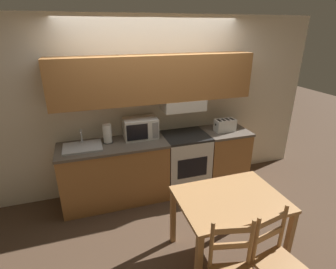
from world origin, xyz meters
TOP-DOWN VIEW (x-y plane):
  - ground_plane at (0.00, 0.00)m, footprint 16.00×16.00m
  - wall_back at (0.01, -0.06)m, footprint 5.20×0.38m
  - lower_counter_main at (-0.67, -0.29)m, footprint 1.49×0.61m
  - lower_counter_right_stub at (1.08, -0.29)m, footprint 0.67×0.61m
  - stove_range at (0.41, -0.29)m, footprint 0.65×0.59m
  - microwave at (-0.25, -0.18)m, footprint 0.48×0.32m
  - toaster at (1.04, -0.32)m, footprint 0.32×0.17m
  - sink_basin at (-1.06, -0.29)m, footprint 0.50×0.37m
  - paper_towel_roll at (-0.72, -0.21)m, footprint 0.14×0.14m
  - dining_table at (0.35, -1.70)m, footprint 1.08×0.79m
  - chair_right_of_table at (0.51, -2.30)m, footprint 0.44×0.44m

SIDE VIEW (x-z plane):
  - ground_plane at x=0.00m, z-range 0.00..0.00m
  - chair_right_of_table at x=0.51m, z-range -0.02..0.88m
  - stove_range at x=0.41m, z-range 0.00..0.89m
  - lower_counter_main at x=-0.67m, z-range 0.00..0.89m
  - lower_counter_right_stub at x=1.08m, z-range 0.00..0.89m
  - dining_table at x=0.35m, z-range 0.27..1.02m
  - sink_basin at x=-1.06m, z-range 0.80..1.02m
  - toaster at x=1.04m, z-range 0.89..1.08m
  - paper_towel_roll at x=-0.72m, z-range 0.89..1.15m
  - microwave at x=-0.25m, z-range 0.89..1.19m
  - wall_back at x=0.01m, z-range 0.20..2.75m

